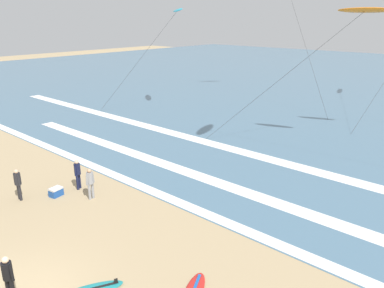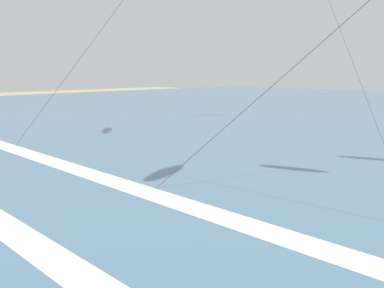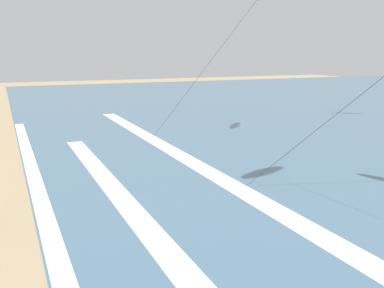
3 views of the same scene
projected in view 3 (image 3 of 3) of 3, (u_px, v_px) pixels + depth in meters
wave_foam_mid_break at (182, 270)px, 12.04m from camera, size 37.72×0.96×0.01m
wave_foam_outer_break at (306, 228)px, 14.94m from camera, size 59.67×1.09×0.01m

